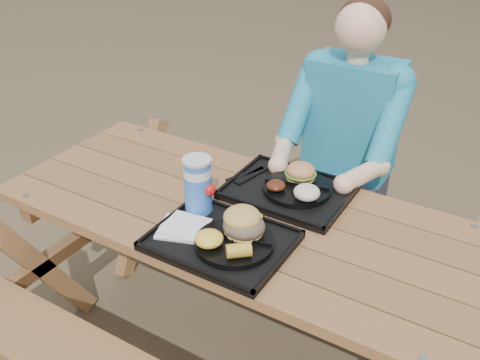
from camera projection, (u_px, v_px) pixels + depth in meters
The scene contains 18 objects.
ground at pixel (240, 353), 2.33m from camera, with size 60.00×60.00×0.00m, color #999999.
picnic_table at pixel (240, 288), 2.13m from camera, with size 1.80×1.49×0.75m, color #999999, non-canonical shape.
tray_near at pixel (221, 241), 1.77m from camera, with size 0.45×0.35×0.02m, color black.
tray_far at pixel (288, 192), 2.04m from camera, with size 0.45×0.35×0.02m, color black.
plate_near at pixel (234, 243), 1.73m from camera, with size 0.26×0.26×0.02m, color black.
plate_far at pixel (297, 188), 2.02m from camera, with size 0.26×0.26×0.02m, color black.
napkin_stack at pixel (181, 227), 1.81m from camera, with size 0.15×0.15×0.02m, color white.
soda_cup at pixel (198, 186), 1.86m from camera, with size 0.10×0.10×0.20m, color blue.
condiment_bbq at pixel (238, 216), 1.85m from camera, with size 0.05×0.05×0.03m, color black.
condiment_mustard at pixel (257, 220), 1.83m from camera, with size 0.05×0.05×0.03m, color yellow.
sandwich at pixel (244, 216), 1.73m from camera, with size 0.13×0.13×0.14m, color gold, non-canonical shape.
mac_cheese at pixel (209, 239), 1.69m from camera, with size 0.09×0.09×0.05m, color yellow.
corn_cob at pixel (239, 250), 1.64m from camera, with size 0.08×0.08×0.05m, color gold, non-canonical shape.
cutlery_far at pixel (252, 175), 2.12m from camera, with size 0.03×0.18×0.01m, color black.
burger at pixel (301, 167), 2.03m from camera, with size 0.11×0.11×0.10m, color #CD7F48, non-canonical shape.
baked_beans at pixel (276, 186), 1.99m from camera, with size 0.07×0.07×0.03m, color #522110.
potato_salad at pixel (307, 192), 1.92m from camera, with size 0.10×0.10×0.05m, color silver.
diner at pixel (346, 164), 2.47m from camera, with size 0.48×0.84×1.28m, color #159985, non-canonical shape.
Camera 1 is at (0.83, -1.38, 1.84)m, focal length 40.00 mm.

